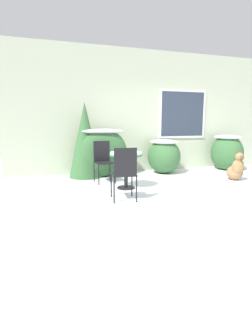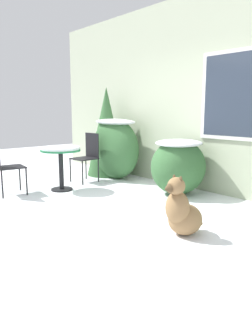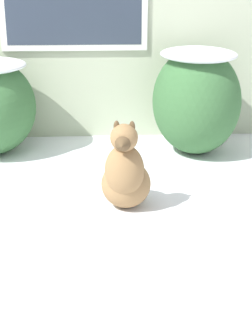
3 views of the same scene
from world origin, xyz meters
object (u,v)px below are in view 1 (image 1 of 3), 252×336
Objects in this scene: patio_table at (126,159)px; patio_chair_far_side at (124,172)px; patio_chair_near_table at (103,160)px; dog at (236,170)px.

patio_chair_far_side is at bearing -109.62° from patio_table.
patio_chair_near_table is 1.00× the size of patio_chair_far_side.
patio_chair_far_side is (-0.30, -0.85, -0.10)m from patio_table.
patio_chair_near_table reaches higher than patio_table.
patio_chair_far_side is (0.00, -1.60, 0.00)m from patio_chair_near_table.
patio_chair_far_side reaches higher than patio_table.
patio_table is 0.81× the size of patio_chair_near_table.
patio_table is 0.82m from patio_chair_near_table.
dog is (2.71, -0.05, -0.36)m from patio_table.
dog is at bearing -19.15° from patio_chair_near_table.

